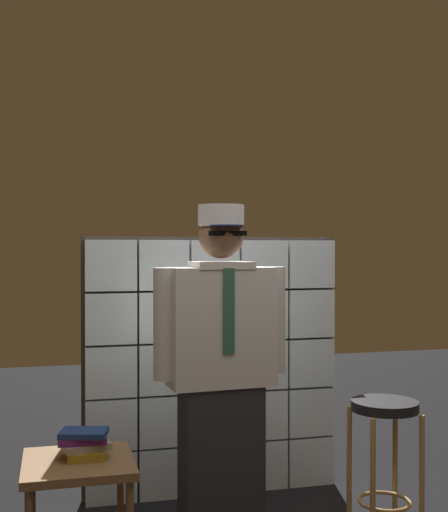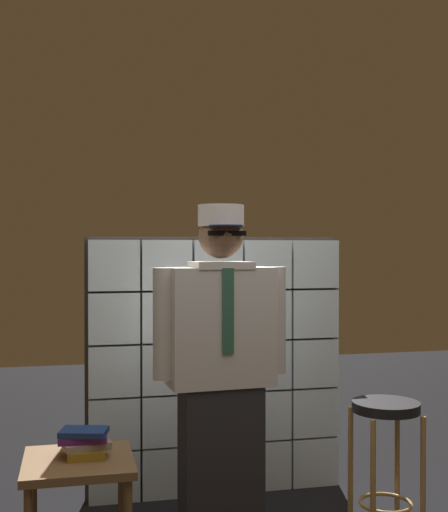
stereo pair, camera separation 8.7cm
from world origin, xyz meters
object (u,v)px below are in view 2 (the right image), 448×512
Objects in this scene: side_table at (78,472)px; book_stack at (85,442)px; standing_person at (221,371)px; bar_stool at (386,438)px.

book_stack is (0.03, 0.03, 0.13)m from side_table.
book_stack is (-0.66, 0.08, -0.33)m from standing_person.
bar_stool is 1.41× the size of side_table.
standing_person is 0.83m from side_table.
side_table is at bearing -135.98° from book_stack.
book_stack is at bearing 169.20° from standing_person.
standing_person is at bearing 171.06° from bar_stool.
standing_person reaches higher than book_stack.
standing_person is 0.74m from book_stack.
bar_stool reaches higher than book_stack.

